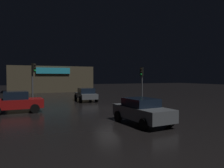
# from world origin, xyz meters

# --- Properties ---
(ground_plane) EXTENTS (120.00, 120.00, 0.00)m
(ground_plane) POSITION_xyz_m (0.00, 0.00, 0.00)
(ground_plane) COLOR black
(store_building) EXTENTS (14.46, 7.32, 4.59)m
(store_building) POSITION_xyz_m (-1.56, 24.62, 2.30)
(store_building) COLOR brown
(store_building) RESTS_ON ground
(traffic_signal_main) EXTENTS (0.43, 0.41, 3.82)m
(traffic_signal_main) POSITION_xyz_m (5.85, 4.45, 2.68)
(traffic_signal_main) COLOR #595B60
(traffic_signal_main) RESTS_ON ground
(traffic_signal_opposite) EXTENTS (0.42, 0.42, 4.04)m
(traffic_signal_opposite) POSITION_xyz_m (-5.86, 5.48, 2.81)
(traffic_signal_opposite) COLOR #595B60
(traffic_signal_opposite) RESTS_ON ground
(car_near) EXTENTS (3.99, 2.05, 1.62)m
(car_near) POSITION_xyz_m (-7.43, 1.03, 0.82)
(car_near) COLOR #A51414
(car_near) RESTS_ON ground
(car_far) EXTENTS (2.12, 3.91, 1.48)m
(car_far) POSITION_xyz_m (-0.26, 6.30, 0.77)
(car_far) COLOR slate
(car_far) RESTS_ON ground
(car_crossing) EXTENTS (2.19, 4.13, 1.47)m
(car_crossing) POSITION_xyz_m (-0.69, -6.19, 0.76)
(car_crossing) COLOR slate
(car_crossing) RESTS_ON ground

